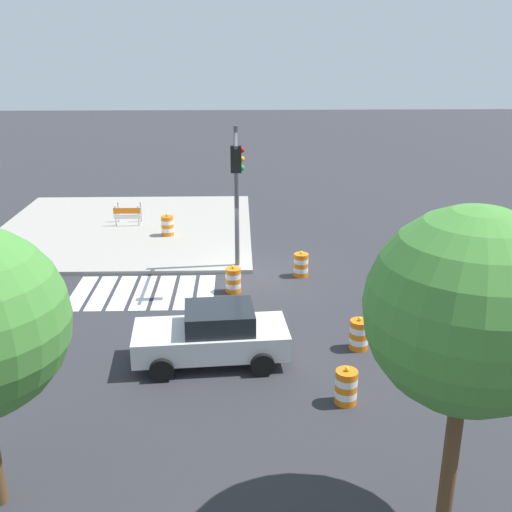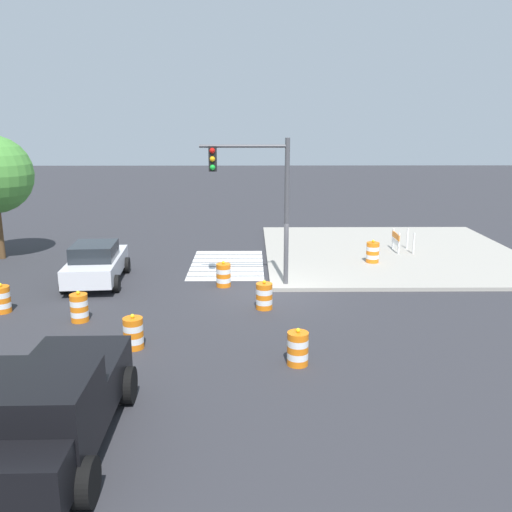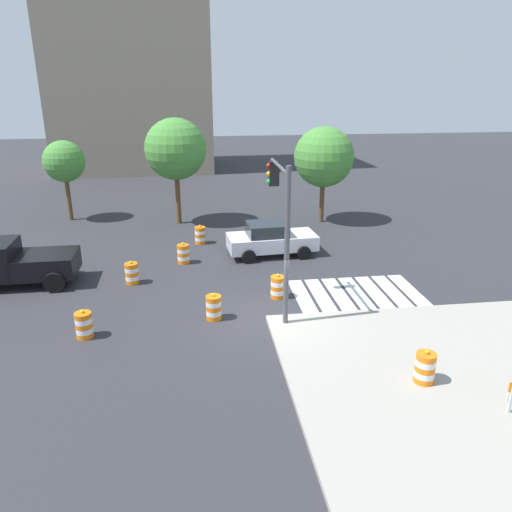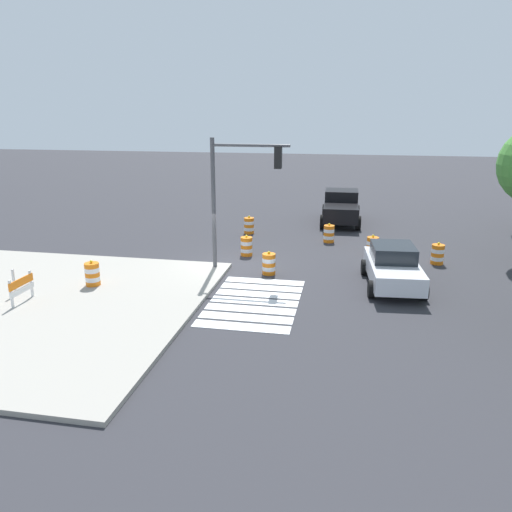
% 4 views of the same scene
% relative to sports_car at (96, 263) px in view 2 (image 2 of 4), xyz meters
% --- Properties ---
extents(ground_plane, '(120.00, 120.00, 0.00)m').
position_rel_sports_car_xyz_m(ground_plane, '(-1.28, -6.83, -0.81)').
color(ground_plane, '#2D2D33').
extents(sidewalk_corner, '(12.00, 12.00, 0.15)m').
position_rel_sports_car_xyz_m(sidewalk_corner, '(4.72, -12.83, -0.74)').
color(sidewalk_corner, '#9E998E').
rests_on(sidewalk_corner, ground).
extents(crosswalk_stripes, '(5.10, 3.20, 0.02)m').
position_rel_sports_car_xyz_m(crosswalk_stripes, '(2.72, -5.03, -0.80)').
color(crosswalk_stripes, silver).
rests_on(crosswalk_stripes, ground).
extents(sports_car, '(4.43, 2.39, 1.63)m').
position_rel_sports_car_xyz_m(sports_car, '(0.00, 0.00, 0.00)').
color(sports_car, silver).
rests_on(sports_car, ground).
extents(pickup_truck, '(5.18, 2.42, 1.92)m').
position_rel_sports_car_xyz_m(pickup_truck, '(-11.49, -2.31, 0.16)').
color(pickup_truck, black).
rests_on(pickup_truck, ground).
extents(traffic_barrel_near_corner, '(0.56, 0.56, 1.02)m').
position_rel_sports_car_xyz_m(traffic_barrel_near_corner, '(-4.26, -0.61, -0.36)').
color(traffic_barrel_near_corner, orange).
rests_on(traffic_barrel_near_corner, ground).
extents(traffic_barrel_crosswalk_end, '(0.56, 0.56, 1.02)m').
position_rel_sports_car_xyz_m(traffic_barrel_crosswalk_end, '(-6.41, -2.79, -0.36)').
color(traffic_barrel_crosswalk_end, orange).
rests_on(traffic_barrel_crosswalk_end, ground).
extents(traffic_barrel_median_near, '(0.56, 0.56, 1.02)m').
position_rel_sports_car_xyz_m(traffic_barrel_median_near, '(-7.52, -7.31, -0.36)').
color(traffic_barrel_median_near, orange).
rests_on(traffic_barrel_median_near, ground).
extents(traffic_barrel_median_far, '(0.56, 0.56, 1.02)m').
position_rel_sports_car_xyz_m(traffic_barrel_median_far, '(-3.40, 2.23, -0.36)').
color(traffic_barrel_median_far, orange).
rests_on(traffic_barrel_median_far, ground).
extents(traffic_barrel_far_curb, '(0.56, 0.56, 1.02)m').
position_rel_sports_car_xyz_m(traffic_barrel_far_curb, '(-3.13, -6.54, -0.36)').
color(traffic_barrel_far_curb, orange).
rests_on(traffic_barrel_far_curb, ground).
extents(traffic_barrel_lane_center, '(0.56, 0.56, 1.02)m').
position_rel_sports_car_xyz_m(traffic_barrel_lane_center, '(-0.53, -5.03, -0.36)').
color(traffic_barrel_lane_center, orange).
rests_on(traffic_barrel_lane_center, ground).
extents(traffic_barrel_on_sidewalk, '(0.56, 0.56, 1.02)m').
position_rel_sports_car_xyz_m(traffic_barrel_on_sidewalk, '(2.53, -11.47, -0.21)').
color(traffic_barrel_on_sidewalk, orange).
rests_on(traffic_barrel_on_sidewalk, sidewalk_corner).
extents(construction_barricade, '(1.30, 0.79, 1.00)m').
position_rel_sports_car_xyz_m(construction_barricade, '(4.64, -13.20, -0.09)').
color(construction_barricade, silver).
rests_on(construction_barricade, sidewalk_corner).
extents(traffic_light_pole, '(0.47, 3.29, 5.50)m').
position_rel_sports_car_xyz_m(traffic_light_pole, '(-0.69, -6.29, 3.10)').
color(traffic_light_pole, '#4C4C51').
rests_on(traffic_light_pole, sidewalk_corner).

